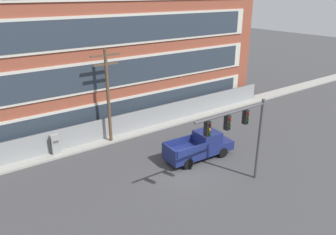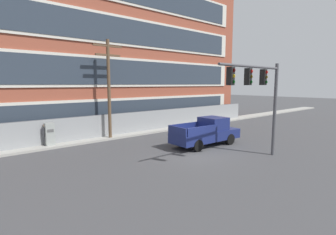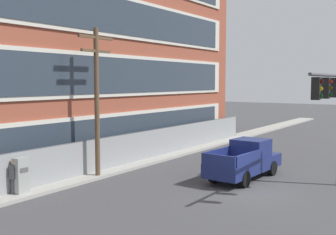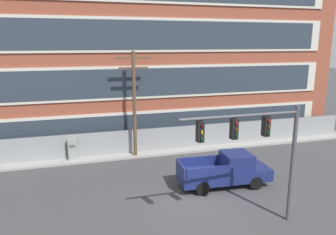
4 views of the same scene
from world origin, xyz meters
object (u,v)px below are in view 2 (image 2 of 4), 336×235
(pedestrian_near_cabinet, at_px, (45,134))
(traffic_signal_mast, at_px, (260,89))
(electrical_cabinet, at_px, (50,135))
(pickup_truck_navy, at_px, (207,132))
(utility_pole_near_corner, at_px, (109,85))

(pedestrian_near_cabinet, bearing_deg, traffic_signal_mast, -53.92)
(electrical_cabinet, height_order, pedestrian_near_cabinet, electrical_cabinet)
(traffic_signal_mast, xyz_separation_m, electrical_cabinet, (-8.15, 11.35, -3.31))
(pickup_truck_navy, bearing_deg, utility_pole_near_corner, 123.34)
(pedestrian_near_cabinet, bearing_deg, electrical_cabinet, -33.98)
(pedestrian_near_cabinet, bearing_deg, utility_pole_near_corner, -6.07)
(electrical_cabinet, bearing_deg, pickup_truck_navy, -37.88)
(electrical_cabinet, xyz_separation_m, pedestrian_near_cabinet, (-0.24, 0.16, 0.09))
(electrical_cabinet, bearing_deg, pedestrian_near_cabinet, 146.02)
(electrical_cabinet, bearing_deg, utility_pole_near_corner, -4.40)
(traffic_signal_mast, relative_size, utility_pole_near_corner, 0.73)
(electrical_cabinet, distance_m, pedestrian_near_cabinet, 0.30)
(traffic_signal_mast, distance_m, utility_pole_near_corner, 11.57)
(utility_pole_near_corner, height_order, electrical_cabinet, utility_pole_near_corner)
(utility_pole_near_corner, relative_size, electrical_cabinet, 4.50)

